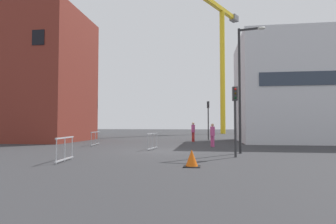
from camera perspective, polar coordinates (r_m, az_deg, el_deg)
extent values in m
plane|color=#333335|center=(17.51, -2.15, -7.92)|extent=(160.00, 160.00, 0.00)
cube|color=maroon|center=(31.23, -24.99, 6.40)|extent=(9.26, 8.62, 12.74)
cube|color=black|center=(26.74, -24.90, 13.62)|extent=(1.10, 0.06, 1.30)
cube|color=silver|center=(29.70, 27.40, 3.94)|extent=(13.62, 9.13, 9.71)
cube|color=#2D3847|center=(25.50, 30.87, 6.02)|extent=(11.44, 0.08, 1.10)
cylinder|color=yellow|center=(52.13, 11.03, 7.95)|extent=(0.90, 0.90, 22.22)
cube|color=yellow|center=(53.07, 9.45, 20.76)|extent=(8.68, 14.41, 0.70)
cube|color=slate|center=(59.76, 13.27, 18.05)|extent=(1.94, 2.16, 1.10)
cylinder|color=#232326|center=(16.55, 14.36, 4.27)|extent=(0.14, 0.14, 7.16)
cube|color=#232326|center=(17.26, 16.35, 15.87)|extent=(1.23, 0.36, 0.10)
ellipsoid|color=silver|center=(17.23, 18.49, 15.86)|extent=(0.44, 0.24, 0.16)
cylinder|color=#2D2D30|center=(14.47, 13.53, -3.35)|extent=(0.12, 0.12, 2.84)
cube|color=#2D2D30|center=(14.55, 13.45, 3.63)|extent=(0.26, 0.30, 0.70)
sphere|color=red|center=(14.41, 13.56, 4.57)|extent=(0.11, 0.11, 0.11)
sphere|color=#3C2905|center=(14.38, 13.57, 3.70)|extent=(0.11, 0.11, 0.11)
sphere|color=#07330F|center=(14.36, 13.58, 2.83)|extent=(0.11, 0.11, 0.11)
cylinder|color=#2D2D30|center=(29.97, 8.19, -2.42)|extent=(0.12, 0.12, 3.40)
cube|color=#2D2D30|center=(30.04, 8.17, 1.49)|extent=(0.26, 0.30, 0.70)
sphere|color=#390605|center=(30.23, 8.19, 1.88)|extent=(0.11, 0.11, 0.11)
sphere|color=#F2A514|center=(30.22, 8.19, 1.46)|extent=(0.11, 0.11, 0.11)
sphere|color=#07330F|center=(30.20, 8.19, 1.05)|extent=(0.11, 0.11, 0.11)
cylinder|color=#D14C8C|center=(20.82, 9.25, -5.92)|extent=(0.14, 0.14, 0.81)
cylinder|color=#D14C8C|center=(20.96, 8.86, -5.90)|extent=(0.14, 0.14, 0.81)
cylinder|color=#D14C8C|center=(20.85, 9.04, -3.87)|extent=(0.34, 0.34, 0.68)
sphere|color=tan|center=(20.85, 9.03, -2.64)|extent=(0.22, 0.22, 0.22)
cylinder|color=red|center=(27.00, 5.28, -5.10)|extent=(0.14, 0.14, 0.88)
cylinder|color=red|center=(27.15, 5.01, -5.08)|extent=(0.14, 0.14, 0.88)
cylinder|color=#D14C8C|center=(27.05, 5.14, -3.38)|extent=(0.34, 0.34, 0.73)
sphere|color=tan|center=(27.05, 5.13, -2.35)|extent=(0.24, 0.24, 0.24)
cube|color=gray|center=(22.75, -14.54, -3.96)|extent=(0.40, 2.56, 0.06)
cube|color=gray|center=(22.79, -14.57, -6.35)|extent=(0.40, 2.56, 0.06)
cylinder|color=gray|center=(21.65, -15.34, -5.42)|extent=(0.04, 0.04, 1.05)
cylinder|color=gray|center=(22.77, -14.56, -5.28)|extent=(0.04, 0.04, 1.05)
cylinder|color=gray|center=(23.89, -13.86, -5.16)|extent=(0.04, 0.04, 1.05)
cube|color=#9EA0A5|center=(18.27, -3.19, -4.40)|extent=(0.34, 1.96, 0.06)
cube|color=#9EA0A5|center=(18.32, -3.20, -7.37)|extent=(0.34, 1.96, 0.06)
cylinder|color=#9EA0A5|center=(17.46, -4.16, -6.21)|extent=(0.04, 0.04, 1.05)
cylinder|color=#9EA0A5|center=(18.29, -3.19, -6.04)|extent=(0.04, 0.04, 1.05)
cylinder|color=#9EA0A5|center=(19.13, -2.32, -5.89)|extent=(0.04, 0.04, 1.05)
cube|color=#B2B5BA|center=(13.30, -20.23, -4.93)|extent=(0.26, 1.92, 0.06)
cube|color=#B2B5BA|center=(13.37, -20.29, -9.00)|extent=(0.26, 1.92, 0.06)
cylinder|color=#B2B5BA|center=(12.53, -21.77, -7.46)|extent=(0.04, 0.04, 1.05)
cylinder|color=#B2B5BA|center=(13.33, -20.26, -7.18)|extent=(0.04, 0.04, 1.05)
cylinder|color=#B2B5BA|center=(14.14, -18.93, -6.93)|extent=(0.04, 0.04, 1.05)
cube|color=black|center=(11.06, 4.86, -10.97)|extent=(0.65, 0.65, 0.03)
cone|color=#E55B0F|center=(11.02, 4.85, -9.35)|extent=(0.50, 0.50, 0.66)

